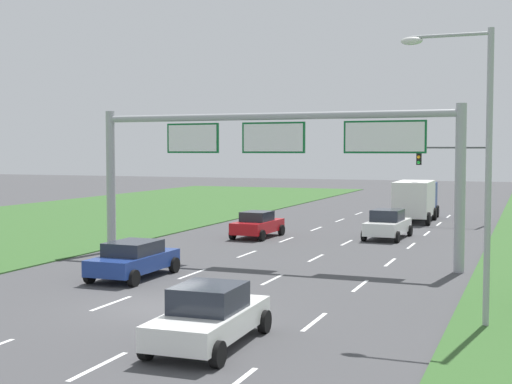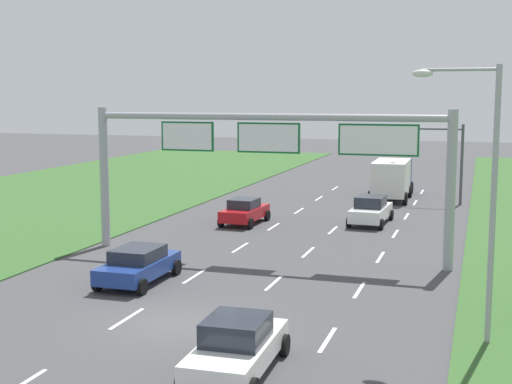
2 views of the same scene
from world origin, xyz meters
name	(u,v)px [view 2 (image 2 of 2)]	position (x,y,z in m)	size (l,w,h in m)	color
ground_plane	(174,323)	(0.00, 0.00, 0.00)	(200.00, 200.00, 0.00)	#424244
lane_dashes_inner_left	(219,261)	(-1.75, 9.00, 0.00)	(0.14, 56.40, 0.01)	white
lane_dashes_inner_right	(292,266)	(1.75, 9.00, 0.00)	(0.14, 56.40, 0.01)	white
lane_dashes_slip	(371,272)	(5.25, 9.00, 0.00)	(0.14, 56.40, 0.01)	white
car_near_red	(371,210)	(3.49, 20.62, 0.83)	(2.26, 4.57, 1.68)	white
car_lead_silver	(138,264)	(-3.53, 4.39, 0.76)	(2.15, 4.35, 1.47)	navy
car_mid_lane	(245,211)	(-3.65, 18.37, 0.77)	(2.18, 4.12, 1.53)	red
car_far_ahead	(237,346)	(3.44, -3.44, 0.78)	(2.20, 4.51, 1.60)	white
box_truck	(392,177)	(3.42, 31.61, 1.60)	(2.78, 7.45, 2.88)	navy
sign_gantry	(270,153)	(0.27, 10.39, 4.96)	(17.24, 0.44, 7.00)	#9EA0A5
traffic_light_mast	(433,149)	(6.39, 30.02, 3.87)	(4.76, 0.49, 5.60)	#47494F
street_lamp	(481,180)	(9.63, 1.16, 5.08)	(2.61, 0.32, 8.50)	#9EA0A5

